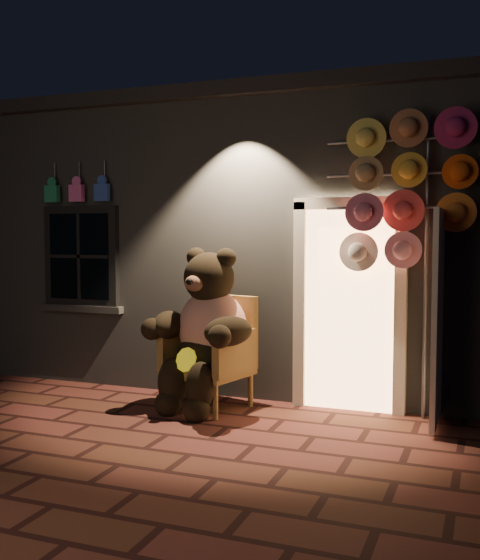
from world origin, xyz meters
The scene contains 5 objects.
ground centered at (0.00, 0.00, 0.00)m, with size 60.00×60.00×0.00m, color #5A2722.
shop_building centered at (0.00, 3.99, 1.74)m, with size 7.30×5.95×3.51m.
wicker_armchair centered at (0.00, 1.06, 0.58)m, with size 0.94×0.89×1.16m.
teddy_bear centered at (-0.03, 0.91, 0.82)m, with size 1.20×1.06×1.70m.
hat_rack centered at (2.09, 1.28, 2.28)m, with size 1.87×0.22×2.97m.
Camera 1 is at (2.70, -5.19, 1.81)m, focal length 42.00 mm.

